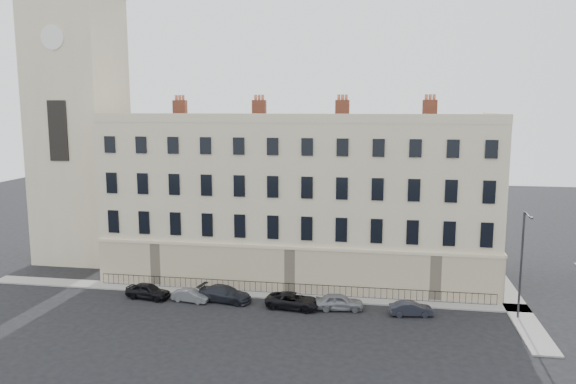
# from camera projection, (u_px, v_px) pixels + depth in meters

# --- Properties ---
(ground) EXTENTS (160.00, 160.00, 0.00)m
(ground) POSITION_uv_depth(u_px,v_px,m) (354.00, 322.00, 43.13)
(ground) COLOR black
(ground) RESTS_ON ground
(terrace) EXTENTS (36.22, 12.22, 17.00)m
(terrace) POSITION_uv_depth(u_px,v_px,m) (300.00, 199.00, 54.62)
(terrace) COLOR beige
(terrace) RESTS_ON ground
(church_tower) EXTENTS (8.00, 8.13, 44.00)m
(church_tower) POSITION_uv_depth(u_px,v_px,m) (77.00, 84.00, 58.85)
(church_tower) COLOR beige
(church_tower) RESTS_ON ground
(pavement_terrace) EXTENTS (48.00, 2.00, 0.12)m
(pavement_terrace) POSITION_uv_depth(u_px,v_px,m) (244.00, 293.00, 49.63)
(pavement_terrace) COLOR gray
(pavement_terrace) RESTS_ON ground
(pavement_east_return) EXTENTS (2.00, 24.00, 0.12)m
(pavement_east_return) POSITION_uv_depth(u_px,v_px,m) (509.00, 296.00, 48.78)
(pavement_east_return) COLOR gray
(pavement_east_return) RESTS_ON ground
(railings) EXTENTS (35.00, 0.04, 0.96)m
(railings) POSITION_uv_depth(u_px,v_px,m) (289.00, 289.00, 49.29)
(railings) COLOR black
(railings) RESTS_ON ground
(car_a) EXTENTS (4.12, 2.20, 1.33)m
(car_a) POSITION_uv_depth(u_px,v_px,m) (148.00, 291.00, 48.35)
(car_a) COLOR black
(car_a) RESTS_ON ground
(car_b) EXTENTS (3.35, 1.60, 1.06)m
(car_b) POSITION_uv_depth(u_px,v_px,m) (191.00, 296.00, 47.56)
(car_b) COLOR slate
(car_b) RESTS_ON ground
(car_c) EXTENTS (4.86, 2.62, 1.34)m
(car_c) POSITION_uv_depth(u_px,v_px,m) (225.00, 294.00, 47.59)
(car_c) COLOR black
(car_c) RESTS_ON ground
(car_d) EXTENTS (4.75, 2.60, 1.26)m
(car_d) POSITION_uv_depth(u_px,v_px,m) (293.00, 301.00, 46.00)
(car_d) COLOR black
(car_d) RESTS_ON ground
(car_e) EXTENTS (4.06, 2.01, 1.33)m
(car_e) POSITION_uv_depth(u_px,v_px,m) (339.00, 302.00, 45.66)
(car_e) COLOR gray
(car_e) RESTS_ON ground
(car_f) EXTENTS (3.55, 1.70, 1.12)m
(car_f) POSITION_uv_depth(u_px,v_px,m) (411.00, 309.00, 44.39)
(car_f) COLOR #22242E
(car_f) RESTS_ON ground
(streetlamp) EXTENTS (0.34, 1.84, 8.50)m
(streetlamp) POSITION_uv_depth(u_px,v_px,m) (522.00, 261.00, 43.01)
(streetlamp) COLOR #333137
(streetlamp) RESTS_ON ground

